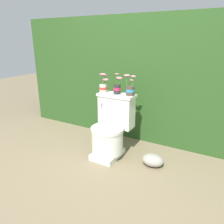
% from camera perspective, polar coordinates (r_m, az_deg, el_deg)
% --- Properties ---
extents(ground_plane, '(12.00, 12.00, 0.00)m').
position_cam_1_polar(ground_plane, '(2.53, 0.23, -12.50)').
color(ground_plane, '#75664C').
extents(hedge_backdrop, '(3.62, 0.98, 1.59)m').
position_cam_1_polar(hedge_backdrop, '(3.24, 10.17, 9.22)').
color(hedge_backdrop, '#284C1E').
rests_on(hedge_backdrop, ground).
extents(toilet, '(0.43, 0.50, 0.71)m').
position_cam_1_polar(toilet, '(2.53, -0.26, -4.49)').
color(toilet, silver).
rests_on(toilet, ground).
extents(potted_plant_left, '(0.11, 0.10, 0.23)m').
position_cam_1_polar(potted_plant_left, '(2.56, -2.26, 6.89)').
color(potted_plant_left, beige).
rests_on(potted_plant_left, toilet).
extents(potted_plant_midleft, '(0.10, 0.08, 0.23)m').
position_cam_1_polar(potted_plant_midleft, '(2.50, 1.38, 6.46)').
color(potted_plant_midleft, '#262628').
rests_on(potted_plant_midleft, toilet).
extents(potted_plant_middle, '(0.14, 0.10, 0.23)m').
position_cam_1_polar(potted_plant_middle, '(2.44, 4.77, 6.12)').
color(potted_plant_middle, '#47382D').
rests_on(potted_plant_middle, toilet).
extents(garden_stone, '(0.23, 0.19, 0.13)m').
position_cam_1_polar(garden_stone, '(2.45, 10.59, -12.27)').
color(garden_stone, gray).
rests_on(garden_stone, ground).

